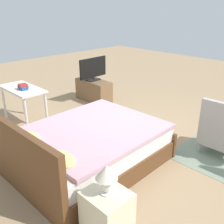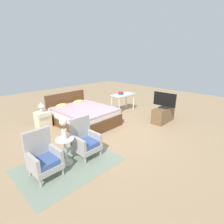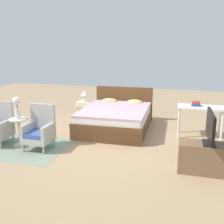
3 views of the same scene
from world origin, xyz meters
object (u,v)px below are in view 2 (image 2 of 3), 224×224
at_px(armchair_by_window_right, 85,140).
at_px(tv_flatscreen, 164,100).
at_px(nightstand, 43,120).
at_px(tv_stand, 163,115).
at_px(side_table, 65,148).
at_px(book_stack, 121,93).
at_px(bed, 83,115).
at_px(flower_vase, 63,126).
at_px(vanity_desk, 123,97).
at_px(table_lamp, 41,106).
at_px(armchair_by_window_left, 43,158).

height_order(armchair_by_window_right, tv_flatscreen, tv_flatscreen).
bearing_deg(tv_flatscreen, nightstand, 141.15).
bearing_deg(tv_stand, tv_flatscreen, 2.14).
bearing_deg(side_table, book_stack, 24.23).
relative_size(bed, side_table, 3.65).
distance_m(flower_vase, book_stack, 4.02).
bearing_deg(book_stack, vanity_desk, -13.27).
height_order(flower_vase, book_stack, flower_vase).
bearing_deg(vanity_desk, table_lamp, 166.78).
bearing_deg(vanity_desk, armchair_by_window_right, -153.26).
distance_m(armchair_by_window_left, armchair_by_window_right, 1.02).
distance_m(side_table, vanity_desk, 4.11).
bearing_deg(nightstand, book_stack, -13.20).
height_order(side_table, table_lamp, table_lamp).
bearing_deg(side_table, tv_stand, -3.67).
xyz_separation_m(armchair_by_window_right, nightstand, (0.07, 2.39, -0.12)).
distance_m(armchair_by_window_left, tv_flatscreen, 4.36).
bearing_deg(tv_flatscreen, side_table, 176.33).
height_order(bed, armchair_by_window_left, bed).
relative_size(flower_vase, vanity_desk, 0.46).
distance_m(armchair_by_window_left, flower_vase, 0.72).
relative_size(side_table, vanity_desk, 0.58).
xyz_separation_m(tv_flatscreen, vanity_desk, (-0.06, 1.87, -0.17)).
bearing_deg(armchair_by_window_right, bed, 55.03).
relative_size(nightstand, tv_flatscreen, 0.65).
relative_size(armchair_by_window_left, armchair_by_window_right, 1.00).
bearing_deg(armchair_by_window_right, book_stack, 27.91).
relative_size(armchair_by_window_right, tv_flatscreen, 1.13).
relative_size(bed, vanity_desk, 2.11).
bearing_deg(side_table, armchair_by_window_left, -177.51).
bearing_deg(vanity_desk, book_stack, 166.73).
xyz_separation_m(side_table, table_lamp, (0.58, 2.37, 0.37)).
xyz_separation_m(vanity_desk, book_stack, (-0.11, 0.03, 0.16)).
xyz_separation_m(nightstand, tv_stand, (3.24, -2.61, -0.01)).
bearing_deg(armchair_by_window_left, bed, 37.77).
relative_size(side_table, flower_vase, 1.26).
bearing_deg(tv_stand, table_lamp, 141.12).
distance_m(tv_stand, tv_flatscreen, 0.55).
bearing_deg(tv_flatscreen, bed, 137.30).
height_order(armchair_by_window_left, nightstand, armchair_by_window_left).
xyz_separation_m(table_lamp, tv_stand, (3.24, -2.62, -0.49)).
distance_m(bed, nightstand, 1.32).
height_order(flower_vase, nightstand, flower_vase).
xyz_separation_m(armchair_by_window_left, vanity_desk, (4.28, 1.64, 0.25)).
height_order(side_table, tv_flatscreen, tv_flatscreen).
distance_m(bed, armchair_by_window_left, 2.82).
xyz_separation_m(armchair_by_window_right, side_table, (-0.51, 0.02, -0.00)).
xyz_separation_m(flower_vase, nightstand, (0.58, 2.37, -0.63)).
distance_m(tv_flatscreen, book_stack, 1.90).
bearing_deg(table_lamp, side_table, -103.78).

